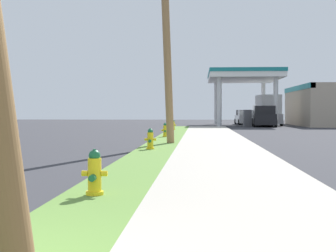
{
  "coord_description": "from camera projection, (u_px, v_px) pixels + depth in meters",
  "views": [
    {
      "loc": [
        2.26,
        -3.77,
        1.48
      ],
      "look_at": [
        0.98,
        16.38,
        0.86
      ],
      "focal_mm": 52.3,
      "sensor_mm": 36.0,
      "label": 1
    }
  ],
  "objects": [
    {
      "name": "fire_hydrant_nearest",
      "position": [
        95.0,
        175.0,
        7.93
      ],
      "size": [
        0.42,
        0.37,
        0.74
      ],
      "color": "yellow",
      "rests_on": "grass_verge"
    },
    {
      "name": "fire_hydrant_second",
      "position": [
        150.0,
        140.0,
        17.45
      ],
      "size": [
        0.42,
        0.38,
        0.74
      ],
      "color": "yellow",
      "rests_on": "grass_verge"
    },
    {
      "name": "fire_hydrant_third",
      "position": [
        165.0,
        131.0,
        25.87
      ],
      "size": [
        0.42,
        0.37,
        0.74
      ],
      "color": "yellow",
      "rests_on": "grass_verge"
    },
    {
      "name": "fire_hydrant_fourth",
      "position": [
        173.0,
        125.0,
        35.22
      ],
      "size": [
        0.42,
        0.37,
        0.74
      ],
      "color": "yellow",
      "rests_on": "grass_verge"
    },
    {
      "name": "utility_pole_midground",
      "position": [
        166.0,
        29.0,
        20.49
      ],
      "size": [
        1.02,
        1.28,
        9.46
      ],
      "color": "#937047",
      "rests_on": "grass_verge"
    },
    {
      "name": "gas_station_canopy",
      "position": [
        309.0,
        100.0,
        49.9
      ],
      "size": [
        14.65,
        13.08,
        5.51
      ],
      "color": "silver",
      "rests_on": "ground"
    },
    {
      "name": "car_white_by_near_pump",
      "position": [
        245.0,
        118.0,
        53.79
      ],
      "size": [
        2.11,
        4.57,
        1.57
      ],
      "color": "white",
      "rests_on": "ground"
    },
    {
      "name": "truck_silver_at_forecourt",
      "position": [
        267.0,
        111.0,
        50.57
      ],
      "size": [
        2.5,
        6.52,
        3.11
      ],
      "color": "#BCBCC1",
      "rests_on": "ground"
    },
    {
      "name": "truck_black_on_apron",
      "position": [
        264.0,
        117.0,
        46.44
      ],
      "size": [
        2.47,
        5.53,
        1.97
      ],
      "color": "black",
      "rests_on": "ground"
    }
  ]
}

